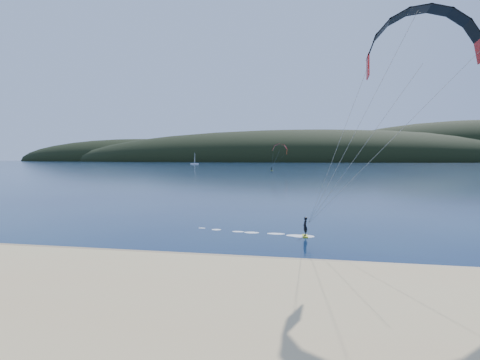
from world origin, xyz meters
name	(u,v)px	position (x,y,z in m)	size (l,w,h in m)	color
ground	(134,275)	(0.00, 0.00, 0.00)	(1800.00, 1800.00, 0.00)	#071336
wet_sand	(164,256)	(0.00, 4.50, 0.05)	(220.00, 2.50, 0.10)	#866C4E
headland	(326,162)	(0.63, 745.28, 0.00)	(1200.00, 310.00, 140.00)	black
kitesurfer_near	(416,71)	(16.84, 10.40, 12.94)	(23.12, 6.83, 16.10)	yellow
kitesurfer_far	(280,151)	(-15.01, 191.49, 9.95)	(9.86, 8.13, 13.02)	yellow
sailboat	(195,163)	(-128.51, 396.73, 0.89)	(8.67, 5.37, 12.06)	white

